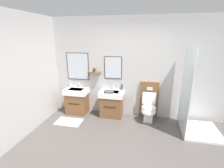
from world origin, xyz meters
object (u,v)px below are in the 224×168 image
object	(u,v)px
vanity_sink_left	(77,100)
folded_hand_towel	(109,92)
toilet	(149,106)
soap_dispenser	(122,87)
vanity_sink_right	(112,103)
shower_tray	(194,114)
toothbrush_cup	(71,85)

from	to	relation	value
vanity_sink_left	folded_hand_towel	world-z (taller)	folded_hand_towel
toilet	soap_dispenser	bearing A→B (deg)	167.01
vanity_sink_left	vanity_sink_right	distance (m)	1.02
folded_hand_towel	shower_tray	bearing A→B (deg)	-6.45
toothbrush_cup	vanity_sink_right	bearing A→B (deg)	-7.05
vanity_sink_right	soap_dispenser	world-z (taller)	soap_dispenser
shower_tray	vanity_sink_right	bearing A→B (deg)	169.64
vanity_sink_right	toothbrush_cup	bearing A→B (deg)	172.95
vanity_sink_right	toilet	distance (m)	1.00
vanity_sink_right	shower_tray	bearing A→B (deg)	-10.36
vanity_sink_left	vanity_sink_right	size ratio (longest dim) A/B	1.00
toilet	soap_dispenser	world-z (taller)	toilet
vanity_sink_left	toothbrush_cup	bearing A→B (deg)	147.57
vanity_sink_right	soap_dispenser	bearing A→B (deg)	33.08
folded_hand_towel	toothbrush_cup	bearing A→B (deg)	166.58
folded_hand_towel	shower_tray	distance (m)	2.08
toothbrush_cup	shower_tray	size ratio (longest dim) A/B	0.11
soap_dispenser	toilet	bearing A→B (deg)	-12.99
vanity_sink_left	soap_dispenser	size ratio (longest dim) A/B	3.54
vanity_sink_right	folded_hand_towel	bearing A→B (deg)	-106.47
toilet	soap_dispenser	size ratio (longest dim) A/B	4.91
shower_tray	toilet	bearing A→B (deg)	160.24
toilet	vanity_sink_left	bearing A→B (deg)	179.87
vanity_sink_left	soap_dispenser	xyz separation A→B (m)	(1.27, 0.17, 0.43)
vanity_sink_left	toilet	size ratio (longest dim) A/B	0.72
vanity_sink_right	soap_dispenser	size ratio (longest dim) A/B	3.54
toothbrush_cup	shower_tray	xyz separation A→B (m)	(3.27, -0.52, -0.34)
toilet	toothbrush_cup	size ratio (longest dim) A/B	4.82
toilet	vanity_sink_right	bearing A→B (deg)	179.74
toilet	toothbrush_cup	distance (m)	2.30
soap_dispenser	folded_hand_towel	distance (m)	0.43
vanity_sink_right	soap_dispenser	distance (m)	0.53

